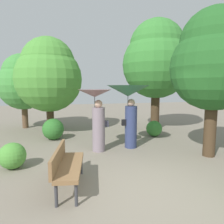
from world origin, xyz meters
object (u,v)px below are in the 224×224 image
Objects in this scene: tree_mid_left at (49,74)px; tree_mid_right at (214,60)px; person_right at (129,100)px; tree_near_left at (23,82)px; park_bench at (66,164)px; tree_near_right at (156,59)px; person_left at (97,110)px.

tree_mid_left is 0.97× the size of tree_mid_right.
person_right is 0.51× the size of tree_mid_left.
tree_near_left is 1.97m from tree_mid_left.
tree_near_left is 0.85× the size of tree_mid_right.
tree_mid_left is 6.37m from tree_mid_right.
tree_near_right is at bearing -31.72° from park_bench.
tree_mid_right is at bearing -67.62° from park_bench.
tree_near_left is (-2.83, 4.50, 0.97)m from person_left.
person_right is 0.49× the size of tree_mid_right.
tree_near_right is at bearing -2.97° from tree_mid_left.
tree_mid_right reaches higher than tree_mid_left.
tree_mid_right is (4.16, 0.98, 2.29)m from park_bench.
park_bench is (-2.10, -2.34, -1.10)m from person_right.
tree_mid_left is (-0.55, 5.25, 2.06)m from park_bench.
person_right is 3.87m from tree_near_right.
tree_near_right is (6.16, -1.73, 1.04)m from tree_near_left.
tree_mid_left is (-2.65, 2.91, 0.96)m from person_right.
tree_mid_right is at bearing -43.84° from tree_near_left.
tree_near_left is at bearing 25.21° from person_left.
person_right is at bearing -48.15° from tree_near_left.
tree_near_right is at bearing 87.56° from tree_mid_right.
tree_mid_right is (3.15, -1.25, 1.49)m from person_left.
person_left is 3.71m from tree_mid_right.
park_bench is 7.19m from tree_near_left.
person_left is 0.54× the size of tree_near_left.
person_right is 0.58× the size of tree_near_left.
tree_near_right reaches higher than park_bench.
tree_near_right is at bearing -15.65° from tree_near_left.
person_left is 0.94× the size of person_right.
person_right is at bearing -32.68° from park_bench.
person_left is 3.63m from tree_mid_left.
tree_near_left is 8.32m from tree_mid_right.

